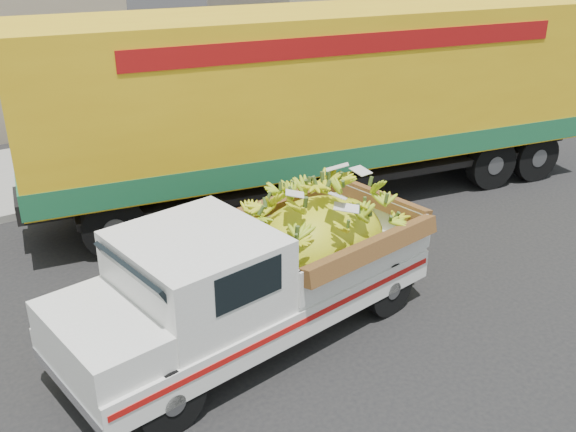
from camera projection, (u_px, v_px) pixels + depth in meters
ground at (324, 282)px, 10.34m from camera, size 100.00×100.00×0.00m
curb at (181, 178)px, 14.34m from camera, size 60.00×0.25×0.15m
sidewalk at (144, 153)px, 15.92m from camera, size 60.00×4.00×0.14m
pickup_truck at (274, 266)px, 8.79m from camera, size 5.45×2.54×1.84m
semi_trailer at (328, 97)px, 12.74m from camera, size 12.08×4.69×3.80m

